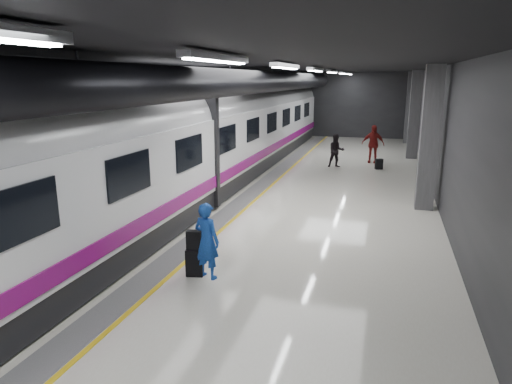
% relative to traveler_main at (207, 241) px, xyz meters
% --- Properties ---
extents(ground, '(40.00, 40.00, 0.00)m').
position_rel_traveler_main_xyz_m(ground, '(0.15, 4.87, -0.81)').
color(ground, silver).
rests_on(ground, ground).
extents(platform_hall, '(10.02, 40.02, 4.51)m').
position_rel_traveler_main_xyz_m(platform_hall, '(-0.13, 5.82, 2.72)').
color(platform_hall, black).
rests_on(platform_hall, ground).
extents(train, '(3.05, 38.00, 4.05)m').
position_rel_traveler_main_xyz_m(train, '(-3.09, 4.87, 1.26)').
color(train, black).
rests_on(train, ground).
extents(traveler_main, '(0.68, 0.54, 1.63)m').
position_rel_traveler_main_xyz_m(traveler_main, '(0.00, 0.00, 0.00)').
color(traveler_main, blue).
rests_on(traveler_main, ground).
extents(suitcase_main, '(0.40, 0.30, 0.58)m').
position_rel_traveler_main_xyz_m(suitcase_main, '(-0.30, 0.02, -0.52)').
color(suitcase_main, black).
rests_on(suitcase_main, ground).
extents(shoulder_bag, '(0.33, 0.20, 0.41)m').
position_rel_traveler_main_xyz_m(shoulder_bag, '(-0.29, 0.02, -0.02)').
color(shoulder_bag, black).
rests_on(shoulder_bag, suitcase_main).
extents(traveler_far_a, '(0.91, 0.80, 1.57)m').
position_rel_traveler_main_xyz_m(traveler_far_a, '(1.17, 13.15, -0.03)').
color(traveler_far_a, black).
rests_on(traveler_far_a, ground).
extents(traveler_far_b, '(1.12, 0.53, 1.86)m').
position_rel_traveler_main_xyz_m(traveler_far_b, '(2.77, 14.89, 0.12)').
color(traveler_far_b, maroon).
rests_on(traveler_far_b, ground).
extents(suitcase_far, '(0.38, 0.31, 0.48)m').
position_rel_traveler_main_xyz_m(suitcase_far, '(3.14, 13.23, -0.57)').
color(suitcase_far, black).
rests_on(suitcase_far, ground).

